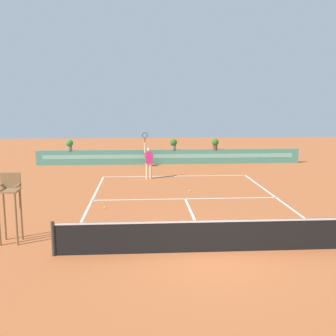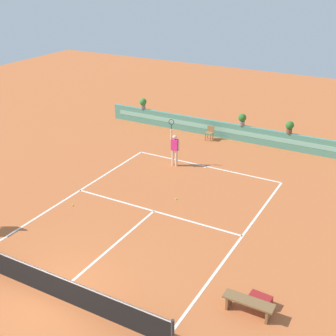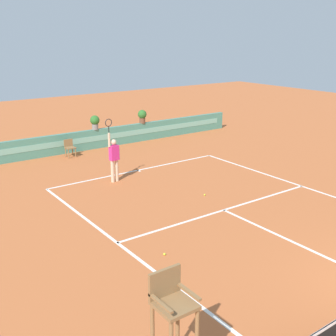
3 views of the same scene
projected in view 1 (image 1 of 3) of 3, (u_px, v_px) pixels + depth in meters
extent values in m
plane|color=#BC6033|center=(186.00, 201.00, 17.62)|extent=(60.00, 60.00, 0.00)
cube|color=white|center=(175.00, 176.00, 23.41)|extent=(8.22, 0.10, 0.01)
cube|color=white|center=(185.00, 199.00, 18.01)|extent=(8.22, 0.10, 0.01)
cube|color=white|center=(194.00, 220.00, 14.86)|extent=(0.10, 6.40, 0.01)
cube|color=white|center=(91.00, 203.00, 17.30)|extent=(0.10, 11.89, 0.01)
cube|color=white|center=(279.00, 200.00, 17.83)|extent=(0.10, 11.89, 0.01)
cube|color=white|center=(175.00, 176.00, 23.31)|extent=(0.10, 0.20, 0.01)
cylinder|color=#333333|center=(53.00, 239.00, 11.35)|extent=(0.10, 0.10, 1.00)
cube|color=black|center=(209.00, 236.00, 11.63)|extent=(8.82, 0.02, 0.95)
cube|color=white|center=(209.00, 221.00, 11.56)|extent=(8.82, 0.03, 0.06)
cube|color=#4C8E7A|center=(170.00, 157.00, 27.76)|extent=(18.00, 0.20, 1.00)
cube|color=#7ABCA8|center=(170.00, 156.00, 27.65)|extent=(17.10, 0.01, 0.28)
cylinder|color=olive|center=(16.00, 219.00, 12.15)|extent=(0.07, 0.07, 1.60)
cylinder|color=olive|center=(4.00, 215.00, 12.62)|extent=(0.07, 0.07, 1.60)
cylinder|color=olive|center=(21.00, 215.00, 12.65)|extent=(0.07, 0.07, 1.60)
cube|color=olive|center=(8.00, 191.00, 12.24)|extent=(0.60, 0.60, 0.06)
cube|color=olive|center=(11.00, 180.00, 12.46)|extent=(0.60, 0.06, 0.48)
cube|color=olive|center=(17.00, 186.00, 12.24)|extent=(0.06, 0.60, 0.04)
cylinder|color=olive|center=(145.00, 163.00, 26.74)|extent=(0.05, 0.05, 0.45)
cylinder|color=olive|center=(151.00, 163.00, 26.76)|extent=(0.05, 0.05, 0.45)
cylinder|color=olive|center=(145.00, 162.00, 27.08)|extent=(0.05, 0.05, 0.45)
cylinder|color=olive|center=(151.00, 162.00, 27.11)|extent=(0.05, 0.05, 0.45)
cube|color=olive|center=(148.00, 159.00, 26.88)|extent=(0.44, 0.44, 0.04)
cube|color=olive|center=(148.00, 156.00, 27.05)|extent=(0.44, 0.04, 0.36)
cylinder|color=beige|center=(151.00, 171.00, 22.55)|extent=(0.14, 0.14, 0.90)
cylinder|color=beige|center=(147.00, 171.00, 22.52)|extent=(0.14, 0.14, 0.90)
cube|color=#E52D84|center=(149.00, 158.00, 22.41)|extent=(0.38, 0.25, 0.60)
sphere|color=beige|center=(149.00, 150.00, 22.34)|extent=(0.22, 0.22, 0.22)
cylinder|color=beige|center=(145.00, 148.00, 22.29)|extent=(0.09, 0.09, 0.55)
cylinder|color=black|center=(145.00, 140.00, 22.22)|extent=(0.04, 0.04, 0.24)
torus|color=#262626|center=(145.00, 135.00, 22.17)|extent=(0.31, 0.06, 0.31)
cylinder|color=beige|center=(153.00, 158.00, 22.45)|extent=(0.09, 0.09, 0.50)
sphere|color=#CCE033|center=(105.00, 207.00, 16.44)|extent=(0.07, 0.07, 0.07)
sphere|color=#CCE033|center=(189.00, 191.00, 19.43)|extent=(0.07, 0.07, 0.07)
cylinder|color=gray|center=(70.00, 148.00, 27.22)|extent=(0.32, 0.32, 0.28)
sphere|color=#387F33|center=(70.00, 143.00, 27.17)|extent=(0.48, 0.48, 0.48)
cylinder|color=brown|center=(215.00, 147.00, 27.85)|extent=(0.32, 0.32, 0.28)
sphere|color=#2D6B28|center=(215.00, 142.00, 27.80)|extent=(0.48, 0.48, 0.48)
cylinder|color=gray|center=(174.00, 147.00, 27.67)|extent=(0.32, 0.32, 0.28)
sphere|color=#2D6B28|center=(174.00, 142.00, 27.61)|extent=(0.48, 0.48, 0.48)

